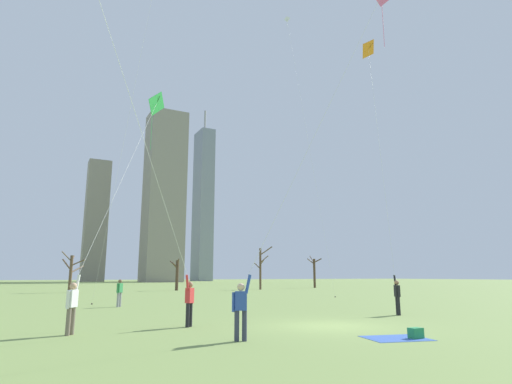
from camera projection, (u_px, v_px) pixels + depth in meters
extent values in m
plane|color=#7A934C|center=(330.00, 326.00, 15.73)|extent=(400.00, 400.00, 0.00)
cylinder|color=black|center=(190.00, 315.00, 15.60)|extent=(0.14, 0.14, 0.85)
cylinder|color=black|center=(188.00, 315.00, 15.40)|extent=(0.14, 0.14, 0.85)
cube|color=red|center=(190.00, 295.00, 15.63)|extent=(0.38, 0.38, 0.54)
sphere|color=#9E7051|center=(190.00, 285.00, 15.71)|extent=(0.22, 0.22, 0.22)
cylinder|color=red|center=(192.00, 296.00, 15.82)|extent=(0.09, 0.09, 0.55)
cylinder|color=red|center=(187.00, 282.00, 15.53)|extent=(0.21, 0.20, 0.56)
cylinder|color=silver|center=(141.00, 130.00, 13.69)|extent=(4.78, 3.94, 9.25)
cylinder|color=black|center=(399.00, 306.00, 20.03)|extent=(0.14, 0.14, 0.85)
cylinder|color=black|center=(397.00, 306.00, 20.25)|extent=(0.14, 0.14, 0.85)
cube|color=black|center=(397.00, 291.00, 20.27)|extent=(0.33, 0.39, 0.54)
sphere|color=#9E7051|center=(397.00, 283.00, 20.35)|extent=(0.22, 0.22, 0.22)
cylinder|color=black|center=(399.00, 292.00, 20.06)|extent=(0.09, 0.09, 0.55)
cylinder|color=black|center=(395.00, 281.00, 20.57)|extent=(0.17, 0.22, 0.56)
cube|color=orange|center=(368.00, 49.00, 30.10)|extent=(1.53, 0.63, 1.43)
cylinder|color=black|center=(368.00, 49.00, 30.10)|extent=(0.56, 0.45, 0.84)
cylinder|color=silver|center=(379.00, 141.00, 25.36)|extent=(4.11, 5.25, 15.82)
cylinder|color=#726656|center=(68.00, 322.00, 13.26)|extent=(0.14, 0.14, 0.85)
cylinder|color=#726656|center=(73.00, 321.00, 13.47)|extent=(0.14, 0.14, 0.85)
cube|color=white|center=(72.00, 299.00, 13.50)|extent=(0.37, 0.39, 0.54)
sphere|color=tan|center=(73.00, 286.00, 13.57)|extent=(0.22, 0.22, 0.22)
cylinder|color=white|center=(68.00, 300.00, 13.29)|extent=(0.09, 0.09, 0.55)
cylinder|color=white|center=(78.00, 283.00, 13.79)|extent=(0.20, 0.21, 0.56)
cube|color=green|center=(157.00, 104.00, 22.82)|extent=(1.11, 1.01, 1.42)
cylinder|color=black|center=(157.00, 104.00, 22.82)|extent=(0.33, 0.20, 0.91)
cylinder|color=green|center=(151.00, 131.00, 22.53)|extent=(0.02, 0.02, 2.04)
cylinder|color=silver|center=(127.00, 168.00, 18.33)|extent=(3.80, 6.33, 9.11)
cylinder|color=#33384C|center=(237.00, 326.00, 12.12)|extent=(0.14, 0.14, 0.85)
cylinder|color=#33384C|center=(244.00, 326.00, 12.14)|extent=(0.14, 0.14, 0.85)
cube|color=#2D4CA5|center=(241.00, 301.00, 12.27)|extent=(0.39, 0.31, 0.54)
sphere|color=beige|center=(241.00, 287.00, 12.34)|extent=(0.22, 0.22, 0.22)
cylinder|color=#2D4CA5|center=(234.00, 302.00, 12.24)|extent=(0.09, 0.09, 0.55)
cylinder|color=#2D4CA5|center=(248.00, 284.00, 12.38)|extent=(0.22, 0.16, 0.56)
cylinder|color=pink|center=(383.00, 25.00, 17.49)|extent=(0.02, 0.02, 1.97)
cylinder|color=silver|center=(328.00, 108.00, 15.04)|extent=(6.33, 0.13, 11.68)
cylinder|color=gray|center=(118.00, 300.00, 25.32)|extent=(0.14, 0.14, 0.85)
cylinder|color=gray|center=(120.00, 300.00, 25.53)|extent=(0.14, 0.14, 0.85)
cube|color=#338C4C|center=(120.00, 288.00, 25.56)|extent=(0.38, 0.38, 0.54)
sphere|color=brown|center=(120.00, 281.00, 25.63)|extent=(0.22, 0.22, 0.22)
cylinder|color=#338C4C|center=(118.00, 288.00, 25.36)|extent=(0.09, 0.09, 0.55)
cylinder|color=#338C4C|center=(122.00, 288.00, 25.75)|extent=(0.09, 0.09, 0.55)
cube|color=white|center=(287.00, 19.00, 43.97)|extent=(0.37, 0.70, 0.76)
cylinder|color=black|center=(287.00, 19.00, 43.97)|extent=(0.10, 0.08, 0.50)
cylinder|color=white|center=(287.00, 26.00, 43.75)|extent=(0.02, 0.02, 1.06)
cylinder|color=silver|center=(309.00, 145.00, 40.35)|extent=(2.41, 3.32, 27.98)
cylinder|color=#3F3833|center=(335.00, 297.00, 36.73)|extent=(0.10, 0.10, 0.08)
cylinder|color=silver|center=(129.00, 115.00, 28.16)|extent=(2.31, 5.26, 24.59)
cylinder|color=#3F3833|center=(92.00, 304.00, 27.54)|extent=(0.10, 0.10, 0.08)
cube|color=#3359B2|center=(396.00, 338.00, 12.61)|extent=(2.09, 1.80, 0.01)
cube|color=#268C4C|center=(416.00, 333.00, 12.60)|extent=(0.40, 0.28, 0.30)
cylinder|color=brown|center=(260.00, 269.00, 58.21)|extent=(0.30, 0.30, 5.59)
cylinder|color=brown|center=(266.00, 251.00, 58.60)|extent=(1.52, 1.09, 1.25)
cylinder|color=brown|center=(260.00, 258.00, 59.10)|extent=(0.72, 1.21, 1.07)
cylinder|color=brown|center=(262.00, 262.00, 57.53)|extent=(0.54, 1.79, 0.75)
cylinder|color=brown|center=(257.00, 266.00, 58.21)|extent=(0.91, 0.38, 0.89)
cylinder|color=brown|center=(264.00, 259.00, 57.78)|extent=(0.43, 1.79, 0.94)
cylinder|color=#4C3828|center=(314.00, 273.00, 66.38)|extent=(0.36, 0.36, 4.46)
cylinder|color=#4C3828|center=(314.00, 263.00, 67.27)|extent=(0.82, 1.10, 1.12)
cylinder|color=#4C3828|center=(312.00, 260.00, 67.59)|extent=(0.49, 1.74, 1.33)
cylinder|color=#4C3828|center=(318.00, 261.00, 66.81)|extent=(1.23, 0.65, 0.74)
cylinder|color=#4C3828|center=(311.00, 261.00, 66.66)|extent=(1.14, 0.53, 0.96)
cylinder|color=#4C3828|center=(177.00, 275.00, 54.17)|extent=(0.39, 0.39, 3.80)
cylinder|color=#4C3828|center=(174.00, 265.00, 54.55)|extent=(0.93, 0.86, 1.04)
cylinder|color=#4C3828|center=(178.00, 262.00, 54.11)|extent=(0.27, 0.95, 0.75)
cylinder|color=#4C3828|center=(175.00, 265.00, 54.03)|extent=(0.98, 0.68, 0.80)
cylinder|color=brown|center=(71.00, 274.00, 47.28)|extent=(0.34, 0.34, 4.09)
cylinder|color=brown|center=(67.00, 265.00, 47.94)|extent=(1.03, 1.65, 1.37)
cylinder|color=brown|center=(73.00, 259.00, 48.55)|extent=(0.49, 2.03, 0.75)
cylinder|color=brown|center=(77.00, 269.00, 48.30)|extent=(1.55, 1.55, 0.93)
cylinder|color=brown|center=(67.00, 257.00, 47.23)|extent=(1.21, 0.53, 1.17)
cylinder|color=brown|center=(78.00, 263.00, 47.62)|extent=(1.42, 0.61, 0.79)
cube|color=gray|center=(96.00, 220.00, 140.56)|extent=(7.17, 5.97, 40.08)
cube|color=gray|center=(203.00, 204.00, 157.47)|extent=(5.23, 9.52, 56.13)
cylinder|color=#99999E|center=(205.00, 121.00, 163.77)|extent=(0.80, 0.80, 8.65)
cube|color=gray|center=(164.00, 195.00, 131.00)|extent=(11.18, 10.73, 52.47)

